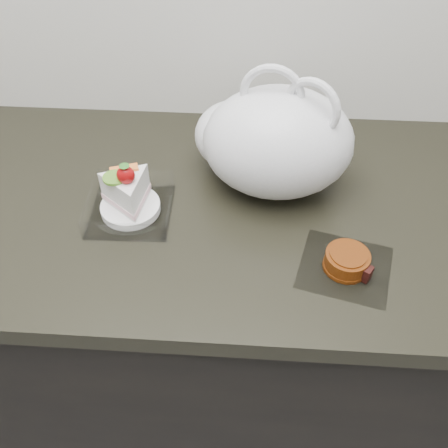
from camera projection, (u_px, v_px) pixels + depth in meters
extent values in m
cube|color=black|center=(176.00, 328.00, 1.33)|extent=(2.00, 0.60, 0.86)
cube|color=black|center=(161.00, 206.00, 1.01)|extent=(2.04, 0.64, 0.04)
cube|color=white|center=(131.00, 211.00, 0.97)|extent=(0.16, 0.16, 0.00)
cylinder|color=white|center=(131.00, 207.00, 0.96)|extent=(0.11, 0.11, 0.02)
ellipsoid|color=#A80B0C|center=(126.00, 175.00, 0.89)|extent=(0.03, 0.03, 0.03)
cone|color=#2D7223|center=(124.00, 168.00, 0.88)|extent=(0.02, 0.02, 0.01)
cylinder|color=#68A931|center=(114.00, 178.00, 0.90)|extent=(0.04, 0.04, 0.01)
cube|color=orange|center=(124.00, 169.00, 0.92)|extent=(0.06, 0.03, 0.01)
cube|color=white|center=(345.00, 267.00, 0.87)|extent=(0.18, 0.18, 0.00)
cylinder|color=#68310C|center=(347.00, 261.00, 0.86)|extent=(0.08, 0.08, 0.03)
cylinder|color=#68310C|center=(345.00, 265.00, 0.87)|extent=(0.09, 0.09, 0.01)
cylinder|color=#68310C|center=(349.00, 254.00, 0.84)|extent=(0.07, 0.07, 0.00)
cube|color=black|center=(365.00, 273.00, 0.84)|extent=(0.03, 0.03, 0.03)
ellipsoid|color=white|center=(278.00, 143.00, 0.95)|extent=(0.35, 0.31, 0.21)
ellipsoid|color=white|center=(236.00, 136.00, 1.00)|extent=(0.21, 0.20, 0.14)
torus|color=white|center=(272.00, 95.00, 0.88)|extent=(0.12, 0.04, 0.12)
torus|color=white|center=(312.00, 107.00, 0.86)|extent=(0.10, 0.07, 0.11)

